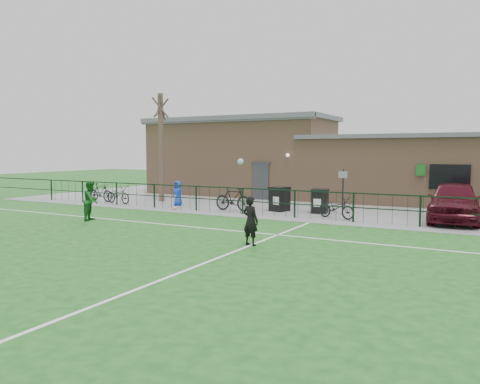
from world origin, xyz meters
The scene contains 20 objects.
ground centered at (0.00, 0.00, 0.00)m, with size 90.00×90.00×0.00m, color #185319.
paving_strip centered at (0.00, 13.50, 0.01)m, with size 34.00×13.00×0.02m, color gray.
pitch_line_touch centered at (0.00, 7.80, 0.00)m, with size 28.00×0.10×0.01m, color white.
pitch_line_mid centered at (0.00, 4.00, 0.00)m, with size 28.00×0.10×0.01m, color white.
pitch_line_perp centered at (2.00, 0.00, 0.00)m, with size 0.10×16.00×0.01m, color white.
perimeter_fence centered at (0.00, 8.00, 0.60)m, with size 28.00×0.10×1.20m, color black.
bare_tree centered at (-8.00, 10.50, 3.00)m, with size 0.30×0.30×6.00m, color #4C392E.
wheelie_bin_left centered at (-0.44, 9.68, 0.55)m, with size 0.70×0.79×1.05m, color black.
wheelie_bin_right centered at (1.47, 9.91, 0.53)m, with size 0.67×0.76×1.01m, color black.
sign_post centered at (2.43, 10.19, 1.02)m, with size 0.06×0.06×2.00m, color black.
car_maroon centered at (7.00, 10.11, 0.83)m, with size 1.90×4.73×1.61m, color #4A0D19.
bicycle_b centered at (-10.89, 8.73, 0.53)m, with size 0.48×1.69×1.02m, color black.
bicycle_c centered at (-9.35, 8.49, 0.49)m, with size 0.62×1.79×0.94m, color black.
bicycle_d centered at (-2.39, 8.72, 0.59)m, with size 0.53×1.89×1.14m, color black.
bicycle_e centered at (2.61, 8.63, 0.47)m, with size 0.60×1.72×0.90m, color black.
spectator_child centered at (-5.93, 9.19, 0.66)m, with size 0.63×0.41×1.28m, color blue.
goalkeeper_kick centered at (1.92, 2.10, 0.81)m, with size 2.10×2.82×2.56m.
outfield_player centered at (-6.11, 3.46, 0.81)m, with size 0.79×0.61×1.62m, color #1A5D20.
ball_ground centered at (-5.06, 7.73, 0.10)m, with size 0.19×0.19×0.19m, color silver.
clubhouse centered at (-0.88, 16.50, 2.22)m, with size 24.25×5.40×4.96m.
Camera 1 is at (8.35, -10.34, 2.84)m, focal length 35.00 mm.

